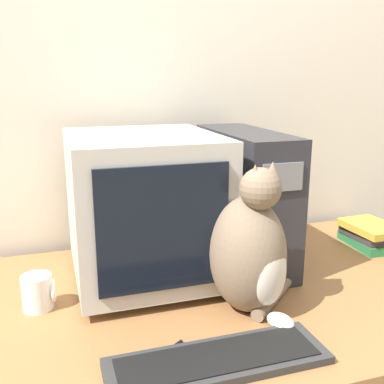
# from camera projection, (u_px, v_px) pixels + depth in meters

# --- Properties ---
(wall_back) EXTENTS (7.00, 0.05, 2.50)m
(wall_back) POSITION_uv_depth(u_px,v_px,m) (142.00, 100.00, 1.60)
(wall_back) COLOR beige
(wall_back) RESTS_ON ground_plane
(crt_monitor) EXTENTS (0.42, 0.48, 0.44)m
(crt_monitor) POSITION_uv_depth(u_px,v_px,m) (144.00, 206.00, 1.32)
(crt_monitor) COLOR #BCB7AD
(crt_monitor) RESTS_ON desk
(computer_tower) EXTENTS (0.17, 0.48, 0.43)m
(computer_tower) POSITION_uv_depth(u_px,v_px,m) (245.00, 198.00, 1.45)
(computer_tower) COLOR #28282D
(computer_tower) RESTS_ON desk
(keyboard) EXTENTS (0.48, 0.15, 0.02)m
(keyboard) POSITION_uv_depth(u_px,v_px,m) (218.00, 361.00, 0.95)
(keyboard) COLOR #2D2D2D
(keyboard) RESTS_ON desk
(cat) EXTENTS (0.31, 0.29, 0.39)m
(cat) POSITION_uv_depth(u_px,v_px,m) (251.00, 252.00, 1.14)
(cat) COLOR #7A6651
(cat) RESTS_ON desk
(book_stack) EXTENTS (0.16, 0.22, 0.09)m
(book_stack) POSITION_uv_depth(u_px,v_px,m) (371.00, 235.00, 1.61)
(book_stack) COLOR #28703D
(book_stack) RESTS_ON desk
(pen) EXTENTS (0.12, 0.09, 0.01)m
(pen) POSITION_uv_depth(u_px,v_px,m) (161.00, 356.00, 0.98)
(pen) COLOR black
(pen) RESTS_ON desk
(mug) EXTENTS (0.08, 0.08, 0.09)m
(mug) POSITION_uv_depth(u_px,v_px,m) (39.00, 292.00, 1.17)
(mug) COLOR white
(mug) RESTS_ON desk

